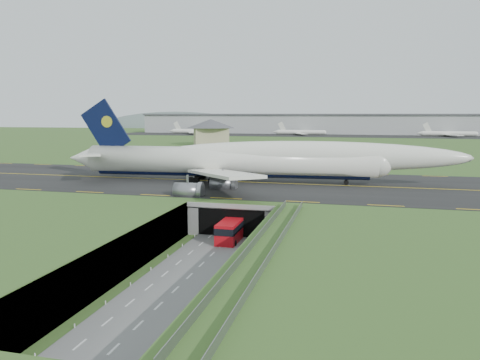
# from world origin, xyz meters

# --- Properties ---
(ground) EXTENTS (900.00, 900.00, 0.00)m
(ground) POSITION_xyz_m (0.00, 0.00, 0.00)
(ground) COLOR #396126
(ground) RESTS_ON ground
(airfield_deck) EXTENTS (800.00, 800.00, 6.00)m
(airfield_deck) POSITION_xyz_m (0.00, 0.00, 3.00)
(airfield_deck) COLOR gray
(airfield_deck) RESTS_ON ground
(trench_road) EXTENTS (12.00, 75.00, 0.20)m
(trench_road) POSITION_xyz_m (0.00, -7.50, 0.10)
(trench_road) COLOR slate
(trench_road) RESTS_ON ground
(taxiway) EXTENTS (800.00, 44.00, 0.18)m
(taxiway) POSITION_xyz_m (0.00, 33.00, 6.09)
(taxiway) COLOR black
(taxiway) RESTS_ON airfield_deck
(tunnel_portal) EXTENTS (17.00, 22.30, 6.00)m
(tunnel_portal) POSITION_xyz_m (0.00, 16.71, 3.33)
(tunnel_portal) COLOR gray
(tunnel_portal) RESTS_ON ground
(guideway) EXTENTS (3.00, 53.00, 7.05)m
(guideway) POSITION_xyz_m (11.00, -19.11, 5.32)
(guideway) COLOR #A8A8A3
(guideway) RESTS_ON ground
(jumbo_jet) EXTENTS (91.12, 59.11, 19.59)m
(jumbo_jet) POSITION_xyz_m (-0.84, 32.88, 11.26)
(jumbo_jet) COLOR white
(jumbo_jet) RESTS_ON ground
(shuttle_tram) EXTENTS (3.40, 8.73, 3.53)m
(shuttle_tram) POSITION_xyz_m (0.66, 5.36, 1.93)
(shuttle_tram) COLOR red
(shuttle_tram) RESTS_ON ground
(service_building) EXTENTS (31.10, 31.10, 12.91)m
(service_building) POSITION_xyz_m (-49.71, 153.60, 13.65)
(service_building) COLOR tan
(service_building) RESTS_ON ground
(cargo_terminal) EXTENTS (320.00, 67.00, 15.60)m
(cargo_terminal) POSITION_xyz_m (-0.13, 299.41, 13.96)
(cargo_terminal) COLOR #B2B2B2
(cargo_terminal) RESTS_ON ground
(distant_hills) EXTENTS (700.00, 91.00, 60.00)m
(distant_hills) POSITION_xyz_m (64.38, 430.00, -4.00)
(distant_hills) COLOR slate
(distant_hills) RESTS_ON ground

